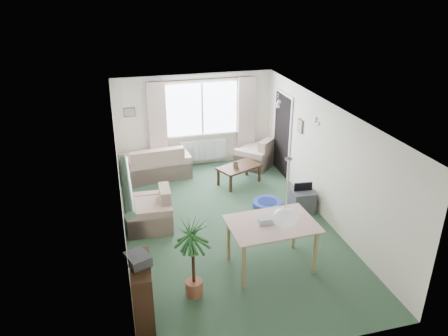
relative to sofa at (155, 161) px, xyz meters
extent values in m
plane|color=#2A462F|center=(1.10, -2.75, -0.41)|extent=(6.50, 6.50, 0.00)
cube|color=white|center=(1.30, 0.48, 1.09)|extent=(1.80, 0.03, 1.30)
cube|color=black|center=(1.30, 0.40, 1.86)|extent=(2.60, 0.03, 0.03)
cube|color=beige|center=(0.15, 0.38, 0.86)|extent=(0.45, 0.08, 2.00)
cube|color=beige|center=(2.45, 0.38, 0.86)|extent=(0.45, 0.08, 2.00)
cube|color=white|center=(1.30, 0.44, -0.01)|extent=(1.20, 0.10, 0.55)
cube|color=black|center=(3.08, -0.55, 0.59)|extent=(0.03, 0.95, 2.00)
sphere|color=white|center=(1.30, -5.05, 1.07)|extent=(0.36, 0.36, 0.36)
cylinder|color=#196626|center=(-0.82, -5.05, 1.87)|extent=(1.60, 1.60, 0.12)
sphere|color=silver|center=(2.40, -1.85, 1.81)|extent=(0.20, 0.20, 0.20)
sphere|color=silver|center=(2.70, -3.05, 1.81)|extent=(0.20, 0.20, 0.20)
cube|color=brown|center=(-0.50, 0.48, 1.14)|extent=(0.28, 0.03, 0.22)
cube|color=brown|center=(3.08, -1.55, 1.14)|extent=(0.03, 0.24, 0.30)
cube|color=beige|center=(0.00, 0.00, 0.00)|extent=(1.71, 1.00, 0.82)
cube|color=beige|center=(2.58, -0.02, -0.03)|extent=(1.17, 1.17, 0.76)
cube|color=#BAAD8D|center=(-0.40, -2.33, 0.00)|extent=(0.90, 0.95, 0.82)
cube|color=black|center=(1.88, -0.92, -0.19)|extent=(1.14, 0.92, 0.45)
cube|color=brown|center=(1.77, -0.98, 0.12)|extent=(0.12, 0.07, 0.16)
cube|color=black|center=(-0.74, -4.94, 0.09)|extent=(0.32, 0.83, 1.00)
cube|color=#38393D|center=(-0.77, -4.92, 0.66)|extent=(0.39, 0.43, 0.14)
cylinder|color=#1E5925|center=(0.06, -4.56, 0.27)|extent=(0.73, 0.73, 1.36)
cube|color=#A07656|center=(1.46, -4.18, 0.01)|extent=(1.38, 0.95, 0.84)
cube|color=silver|center=(1.36, -4.14, 0.49)|extent=(0.26, 0.20, 0.12)
cube|color=#38393D|center=(2.80, -2.49, -0.18)|extent=(0.50, 0.54, 0.46)
cylinder|color=navy|center=(2.14, -2.18, -0.35)|extent=(0.66, 0.66, 0.12)
camera|label=1|loc=(-0.88, -9.97, 4.21)|focal=35.00mm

